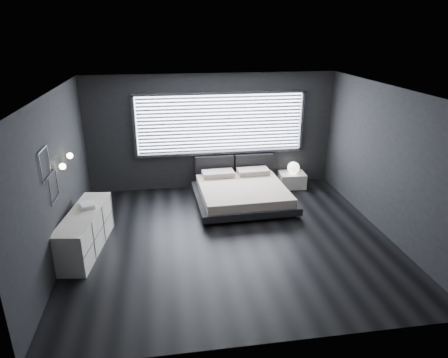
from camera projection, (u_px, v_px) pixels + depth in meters
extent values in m
plane|color=black|center=(231.00, 238.00, 7.66)|extent=(6.00, 6.00, 0.00)
plane|color=silver|center=(232.00, 91.00, 6.65)|extent=(6.00, 6.00, 0.00)
cube|color=black|center=(212.00, 132.00, 9.69)|extent=(6.00, 0.04, 2.80)
cube|color=black|center=(271.00, 249.00, 4.62)|extent=(6.00, 0.04, 2.80)
cube|color=black|center=(56.00, 179.00, 6.73)|extent=(0.04, 5.50, 2.80)
cube|color=black|center=(387.00, 162.00, 7.58)|extent=(0.04, 5.50, 2.80)
cube|color=white|center=(220.00, 124.00, 9.63)|extent=(4.00, 0.02, 1.38)
cube|color=#47474C|center=(134.00, 127.00, 9.31)|extent=(0.06, 0.08, 1.48)
cube|color=#47474C|center=(302.00, 121.00, 9.89)|extent=(0.06, 0.08, 1.48)
cube|color=#47474C|center=(220.00, 93.00, 9.34)|extent=(4.14, 0.08, 0.06)
cube|color=#47474C|center=(221.00, 153.00, 9.86)|extent=(4.14, 0.08, 0.06)
cube|color=silver|center=(221.00, 124.00, 9.57)|extent=(3.94, 0.03, 1.32)
cube|color=black|center=(214.00, 166.00, 9.89)|extent=(0.96, 0.16, 0.52)
cube|color=black|center=(254.00, 164.00, 10.03)|extent=(0.96, 0.16, 0.52)
cylinder|color=silver|center=(58.00, 167.00, 6.71)|extent=(0.10, 0.02, 0.02)
sphere|color=#FFE5B7|center=(63.00, 166.00, 6.72)|extent=(0.11, 0.11, 0.11)
cylinder|color=silver|center=(66.00, 156.00, 7.26)|extent=(0.10, 0.02, 0.02)
sphere|color=#FFE5B7|center=(70.00, 156.00, 7.27)|extent=(0.11, 0.11, 0.11)
cube|color=#47474C|center=(42.00, 150.00, 5.98)|extent=(0.01, 0.46, 0.02)
cube|color=#47474C|center=(47.00, 178.00, 6.14)|extent=(0.01, 0.46, 0.02)
cube|color=#47474C|center=(49.00, 159.00, 6.27)|extent=(0.01, 0.02, 0.46)
cube|color=#47474C|center=(41.00, 169.00, 5.85)|extent=(0.01, 0.02, 0.46)
cube|color=#47474C|center=(51.00, 173.00, 6.38)|extent=(0.01, 0.46, 0.02)
cube|color=#47474C|center=(56.00, 199.00, 6.54)|extent=(0.01, 0.46, 0.02)
cube|color=#47474C|center=(57.00, 181.00, 6.67)|extent=(0.01, 0.02, 0.46)
cube|color=#47474C|center=(50.00, 192.00, 6.25)|extent=(0.01, 0.02, 0.46)
cube|color=black|center=(208.00, 221.00, 8.24)|extent=(0.12, 0.12, 0.08)
cube|color=black|center=(293.00, 214.00, 8.56)|extent=(0.12, 0.12, 0.08)
cube|color=black|center=(198.00, 191.00, 9.74)|extent=(0.12, 0.12, 0.08)
cube|color=black|center=(270.00, 186.00, 10.06)|extent=(0.12, 0.12, 0.08)
cube|color=black|center=(243.00, 197.00, 9.11)|extent=(2.19, 2.10, 0.15)
cube|color=beige|center=(243.00, 190.00, 9.04)|extent=(1.96, 1.96, 0.19)
cube|color=#BDAB9C|center=(218.00, 174.00, 9.60)|extent=(0.77, 0.43, 0.13)
cube|color=#BDAB9C|center=(253.00, 171.00, 9.75)|extent=(0.77, 0.43, 0.13)
cube|color=white|center=(292.00, 180.00, 10.07)|extent=(0.66, 0.56, 0.37)
sphere|color=white|center=(293.00, 168.00, 9.91)|extent=(0.30, 0.30, 0.30)
cube|color=white|center=(85.00, 231.00, 7.16)|extent=(0.77, 1.90, 0.74)
cube|color=#47474C|center=(100.00, 231.00, 7.16)|extent=(0.26, 1.81, 0.72)
cube|color=white|center=(87.00, 206.00, 7.25)|extent=(0.35, 0.40, 0.04)
cube|color=white|center=(87.00, 204.00, 7.22)|extent=(0.32, 0.37, 0.03)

